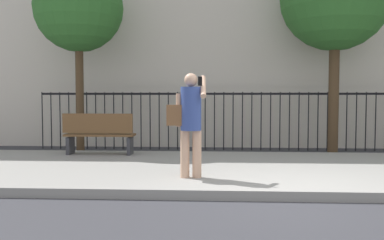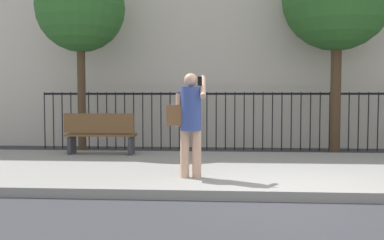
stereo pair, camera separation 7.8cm
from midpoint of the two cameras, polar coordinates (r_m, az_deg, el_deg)
ground_plane at (r=6.51m, az=12.96°, el=-10.32°), size 60.00×60.00×0.00m
sidewalk at (r=8.63m, az=10.69°, el=-6.43°), size 28.00×4.40×0.15m
iron_fence at (r=12.20m, az=8.72°, el=0.87°), size 12.03×0.04×1.60m
pedestrian_on_phone at (r=7.27m, az=-0.06°, el=0.38°), size 0.66×0.50×1.72m
street_bench at (r=10.32m, az=-11.53°, el=-1.64°), size 1.60×0.45×0.95m
street_tree_far at (r=12.08m, az=-14.02°, el=13.81°), size 2.30×2.30×4.93m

